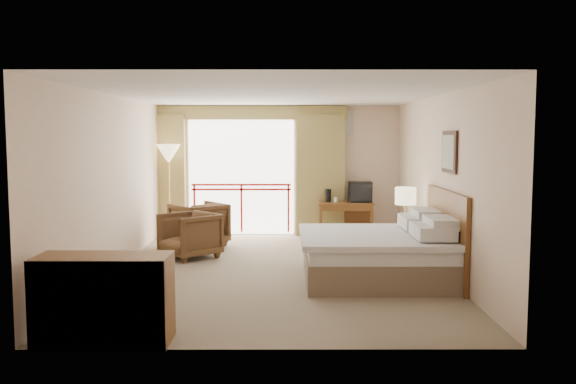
{
  "coord_description": "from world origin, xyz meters",
  "views": [
    {
      "loc": [
        0.15,
        -9.28,
        2.09
      ],
      "look_at": [
        0.17,
        0.4,
        1.18
      ],
      "focal_mm": 38.0,
      "sensor_mm": 36.0,
      "label": 1
    }
  ],
  "objects_px": {
    "table_lamp": "(406,197)",
    "wastebasket": "(321,234)",
    "side_table": "(181,229)",
    "floor_lamp": "(169,157)",
    "armchair_far": "(199,245)",
    "armchair_near": "(190,258)",
    "bed": "(379,254)",
    "desk": "(345,210)",
    "dresser": "(104,299)",
    "nightstand": "(405,242)",
    "tv": "(360,192)"
  },
  "relations": [
    {
      "from": "bed",
      "to": "armchair_far",
      "type": "xyz_separation_m",
      "value": [
        -3.01,
        2.74,
        -0.38
      ]
    },
    {
      "from": "table_lamp",
      "to": "wastebasket",
      "type": "bearing_deg",
      "value": 129.68
    },
    {
      "from": "armchair_far",
      "to": "wastebasket",
      "type": "bearing_deg",
      "value": 150.38
    },
    {
      "from": "tv",
      "to": "side_table",
      "type": "relative_size",
      "value": 0.78
    },
    {
      "from": "dresser",
      "to": "desk",
      "type": "bearing_deg",
      "value": 67.17
    },
    {
      "from": "table_lamp",
      "to": "bed",
      "type": "bearing_deg",
      "value": -113.59
    },
    {
      "from": "tv",
      "to": "dresser",
      "type": "distance_m",
      "value": 7.17
    },
    {
      "from": "dresser",
      "to": "armchair_near",
      "type": "bearing_deg",
      "value": 90.09
    },
    {
      "from": "desk",
      "to": "dresser",
      "type": "bearing_deg",
      "value": -115.29
    },
    {
      "from": "nightstand",
      "to": "dresser",
      "type": "height_order",
      "value": "dresser"
    },
    {
      "from": "nightstand",
      "to": "side_table",
      "type": "height_order",
      "value": "side_table"
    },
    {
      "from": "side_table",
      "to": "desk",
      "type": "bearing_deg",
      "value": 27.18
    },
    {
      "from": "table_lamp",
      "to": "desk",
      "type": "distance_m",
      "value": 2.38
    },
    {
      "from": "bed",
      "to": "armchair_near",
      "type": "distance_m",
      "value": 3.41
    },
    {
      "from": "table_lamp",
      "to": "floor_lamp",
      "type": "distance_m",
      "value": 4.88
    },
    {
      "from": "tv",
      "to": "side_table",
      "type": "distance_m",
      "value": 3.75
    },
    {
      "from": "nightstand",
      "to": "wastebasket",
      "type": "bearing_deg",
      "value": 125.06
    },
    {
      "from": "desk",
      "to": "side_table",
      "type": "relative_size",
      "value": 1.89
    },
    {
      "from": "nightstand",
      "to": "armchair_far",
      "type": "xyz_separation_m",
      "value": [
        -3.67,
        1.27,
        -0.28
      ]
    },
    {
      "from": "bed",
      "to": "desk",
      "type": "distance_m",
      "value": 3.71
    },
    {
      "from": "dresser",
      "to": "bed",
      "type": "bearing_deg",
      "value": 42.79
    },
    {
      "from": "wastebasket",
      "to": "armchair_near",
      "type": "height_order",
      "value": "armchair_near"
    },
    {
      "from": "armchair_near",
      "to": "floor_lamp",
      "type": "bearing_deg",
      "value": 158.76
    },
    {
      "from": "desk",
      "to": "wastebasket",
      "type": "distance_m",
      "value": 0.88
    },
    {
      "from": "tv",
      "to": "dresser",
      "type": "xyz_separation_m",
      "value": [
        -3.33,
        -6.33,
        -0.49
      ]
    },
    {
      "from": "side_table",
      "to": "dresser",
      "type": "distance_m",
      "value": 4.81
    },
    {
      "from": "side_table",
      "to": "floor_lamp",
      "type": "distance_m",
      "value": 1.98
    },
    {
      "from": "tv",
      "to": "armchair_near",
      "type": "bearing_deg",
      "value": -156.56
    },
    {
      "from": "bed",
      "to": "armchair_far",
      "type": "relative_size",
      "value": 2.35
    },
    {
      "from": "bed",
      "to": "side_table",
      "type": "height_order",
      "value": "bed"
    },
    {
      "from": "desk",
      "to": "wastebasket",
      "type": "xyz_separation_m",
      "value": [
        -0.51,
        -0.58,
        -0.41
      ]
    },
    {
      "from": "bed",
      "to": "armchair_near",
      "type": "relative_size",
      "value": 2.49
    },
    {
      "from": "wastebasket",
      "to": "armchair_near",
      "type": "xyz_separation_m",
      "value": [
        -2.34,
        -1.53,
        -0.16
      ]
    },
    {
      "from": "armchair_near",
      "to": "dresser",
      "type": "distance_m",
      "value": 4.3
    },
    {
      "from": "desk",
      "to": "side_table",
      "type": "distance_m",
      "value": 3.47
    },
    {
      "from": "side_table",
      "to": "dresser",
      "type": "height_order",
      "value": "dresser"
    },
    {
      "from": "desk",
      "to": "armchair_far",
      "type": "bearing_deg",
      "value": -161.42
    },
    {
      "from": "tv",
      "to": "wastebasket",
      "type": "xyz_separation_m",
      "value": [
        -0.81,
        -0.53,
        -0.78
      ]
    },
    {
      "from": "bed",
      "to": "wastebasket",
      "type": "bearing_deg",
      "value": 101.98
    },
    {
      "from": "bed",
      "to": "side_table",
      "type": "relative_size",
      "value": 3.59
    },
    {
      "from": "desk",
      "to": "side_table",
      "type": "xyz_separation_m",
      "value": [
        -3.08,
        -1.58,
        -0.16
      ]
    },
    {
      "from": "desk",
      "to": "nightstand",
      "type": "bearing_deg",
      "value": -69.87
    },
    {
      "from": "bed",
      "to": "side_table",
      "type": "distance_m",
      "value": 3.86
    },
    {
      "from": "desk",
      "to": "floor_lamp",
      "type": "height_order",
      "value": "floor_lamp"
    },
    {
      "from": "armchair_near",
      "to": "floor_lamp",
      "type": "relative_size",
      "value": 0.45
    },
    {
      "from": "bed",
      "to": "wastebasket",
      "type": "distance_m",
      "value": 3.19
    },
    {
      "from": "tv",
      "to": "side_table",
      "type": "height_order",
      "value": "tv"
    },
    {
      "from": "armchair_far",
      "to": "side_table",
      "type": "xyz_separation_m",
      "value": [
        -0.22,
        -0.63,
        0.41
      ]
    },
    {
      "from": "side_table",
      "to": "floor_lamp",
      "type": "xyz_separation_m",
      "value": [
        -0.49,
        1.47,
        1.23
      ]
    },
    {
      "from": "desk",
      "to": "armchair_far",
      "type": "xyz_separation_m",
      "value": [
        -2.86,
        -0.96,
        -0.57
      ]
    }
  ]
}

